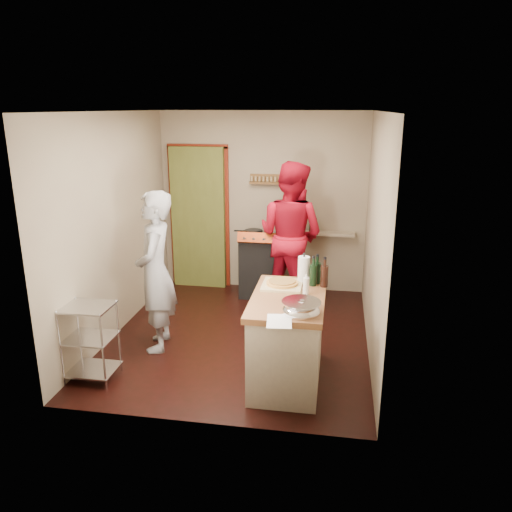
{
  "coord_description": "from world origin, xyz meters",
  "views": [
    {
      "loc": [
        1.08,
        -5.37,
        2.65
      ],
      "look_at": [
        0.19,
        0.0,
        1.01
      ],
      "focal_mm": 35.0,
      "sensor_mm": 36.0,
      "label": 1
    }
  ],
  "objects_px": {
    "island": "(288,336)",
    "person_red": "(291,235)",
    "stove": "(262,265)",
    "wire_shelving": "(90,339)",
    "person_stripe": "(155,272)"
  },
  "relations": [
    {
      "from": "stove",
      "to": "island",
      "type": "relative_size",
      "value": 0.75
    },
    {
      "from": "person_stripe",
      "to": "person_red",
      "type": "xyz_separation_m",
      "value": [
        1.34,
        1.53,
        0.09
      ]
    },
    {
      "from": "wire_shelving",
      "to": "person_red",
      "type": "bearing_deg",
      "value": 52.72
    },
    {
      "from": "stove",
      "to": "person_stripe",
      "type": "xyz_separation_m",
      "value": [
        -0.91,
        -1.84,
        0.45
      ]
    },
    {
      "from": "stove",
      "to": "wire_shelving",
      "type": "xyz_separation_m",
      "value": [
        -1.33,
        -2.62,
        -0.01
      ]
    },
    {
      "from": "wire_shelving",
      "to": "person_stripe",
      "type": "bearing_deg",
      "value": 61.96
    },
    {
      "from": "stove",
      "to": "island",
      "type": "xyz_separation_m",
      "value": [
        0.61,
        -2.32,
        0.03
      ]
    },
    {
      "from": "person_stripe",
      "to": "person_red",
      "type": "height_order",
      "value": "person_red"
    },
    {
      "from": "wire_shelving",
      "to": "person_stripe",
      "type": "height_order",
      "value": "person_stripe"
    },
    {
      "from": "wire_shelving",
      "to": "stove",
      "type": "bearing_deg",
      "value": 63.15
    },
    {
      "from": "stove",
      "to": "person_red",
      "type": "relative_size",
      "value": 0.51
    },
    {
      "from": "wire_shelving",
      "to": "island",
      "type": "distance_m",
      "value": 1.97
    },
    {
      "from": "stove",
      "to": "person_red",
      "type": "xyz_separation_m",
      "value": [
        0.43,
        -0.31,
        0.54
      ]
    },
    {
      "from": "island",
      "to": "person_red",
      "type": "height_order",
      "value": "person_red"
    },
    {
      "from": "person_stripe",
      "to": "stove",
      "type": "bearing_deg",
      "value": 141.79
    }
  ]
}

